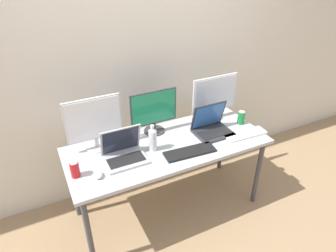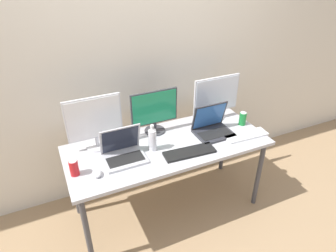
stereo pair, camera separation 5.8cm
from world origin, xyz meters
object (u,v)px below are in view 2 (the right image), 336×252
Objects in this scene: monitor_center at (154,111)px; monitor_right at (216,97)px; keyboard_main at (189,152)px; laptop_silver at (123,151)px; laptop_secondary at (212,127)px; water_bottle at (152,139)px; monitor_left at (94,121)px; keyboard_aux at (246,135)px; mouse_by_keyboard at (97,173)px; soda_can_by_laptop at (243,119)px; work_desk at (168,150)px; soda_can_near_keyboard at (74,168)px.

monitor_center is 0.91× the size of monitor_right.
monitor_right is 1.11× the size of keyboard_main.
keyboard_main is at bearing -18.34° from laptop_silver.
monitor_right reaches higher than laptop_secondary.
monitor_center reaches higher than water_bottle.
laptop_silver is 0.26m from water_bottle.
keyboard_main is (-0.50, -0.42, -0.21)m from monitor_right.
monitor_left is 1.02m from laptop_secondary.
laptop_silver reaches higher than keyboard_aux.
monitor_left is at bearing 149.53° from water_bottle.
monitor_left is 1.06× the size of keyboard_main.
monitor_right reaches higher than laptop_silver.
laptop_silver is 3.45× the size of mouse_by_keyboard.
monitor_center is 0.49m from keyboard_main.
keyboard_aux is at bearing 5.63° from keyboard_main.
keyboard_aux is 3.11× the size of soda_can_by_laptop.
soda_can_by_laptop reaches higher than work_desk.
monitor_center is 1.09× the size of keyboard_aux.
monitor_right reaches higher than soda_can_near_keyboard.
monitor_center is 0.54m from laptop_secondary.
soda_can_by_laptop is (1.41, 0.17, 0.04)m from mouse_by_keyboard.
monitor_left is (-0.55, 0.22, 0.30)m from work_desk.
soda_can_near_keyboard reaches higher than keyboard_main.
work_desk is 5.32× the size of laptop_silver.
monitor_right is at bearing 44.14° from keyboard_main.
monitor_left is at bearing 171.07° from soda_can_by_laptop.
keyboard_aux is 0.22m from soda_can_by_laptop.
laptop_silver is 0.76× the size of keyboard_main.
mouse_by_keyboard is (-0.24, -0.13, -0.04)m from laptop_silver.
water_bottle is (0.40, -0.24, -0.13)m from monitor_left.
soda_can_by_laptop is at bearing -8.93° from monitor_left.
keyboard_main is at bearing -34.78° from water_bottle.
soda_can_near_keyboard is at bearing -174.57° from work_desk.
laptop_silver is 1.09m from keyboard_aux.
monitor_left is 1.16m from monitor_right.
keyboard_main is (0.12, -0.43, -0.20)m from monitor_center.
work_desk is 0.42m from laptop_silver.
soda_can_by_laptop is at bearing 0.89° from work_desk.
keyboard_main is at bearing -163.12° from soda_can_by_laptop.
monitor_left is 1.35m from soda_can_by_laptop.
monitor_left reaches higher than soda_can_by_laptop.
monitor_right reaches higher than work_desk.
soda_can_near_keyboard is (-1.46, 0.10, 0.05)m from keyboard_aux.
laptop_silver reaches higher than work_desk.
monitor_center reaches higher than soda_can_near_keyboard.
soda_can_by_laptop is at bearing 21.04° from keyboard_main.
laptop_secondary is at bearing 0.67° from work_desk.
monitor_right is at bearing 0.54° from monitor_left.
laptop_secondary reaches higher than soda_can_by_laptop.
water_bottle is 1.85× the size of soda_can_near_keyboard.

